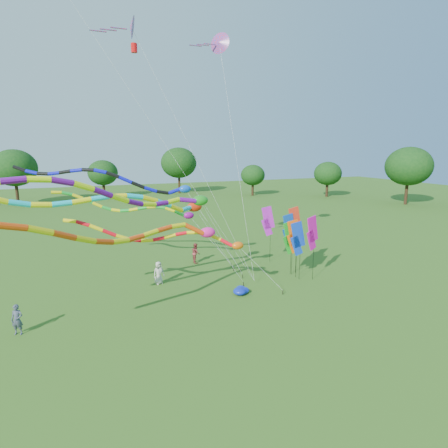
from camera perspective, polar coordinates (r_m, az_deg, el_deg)
name	(u,v)px	position (r m, az deg, el deg)	size (l,w,h in m)	color
ground	(247,314)	(22.02, 3.54, -13.52)	(160.00, 160.00, 0.00)	#295616
tree_ring	(236,230)	(16.65, 1.86, -0.95)	(117.42, 120.71, 9.66)	#382314
tube_kite_red	(176,238)	(22.84, -7.35, -2.05)	(12.50, 3.00, 5.94)	black
tube_kite_orange	(129,233)	(19.22, -14.21, -1.30)	(15.64, 6.96, 7.37)	black
tube_kite_purple	(125,196)	(20.30, -14.79, 4.18)	(16.35, 6.23, 8.80)	black
tube_kite_blue	(120,181)	(27.61, -15.53, 6.36)	(14.83, 5.67, 8.63)	black
tube_kite_cyan	(123,203)	(22.53, -15.20, 3.17)	(16.46, 5.43, 8.49)	black
tube_kite_green	(140,208)	(28.94, -12.69, 2.36)	(12.46, 4.00, 6.78)	black
delta_kite_high_a	(131,28)	(24.30, -13.93, 26.99)	(9.70, 1.93, 17.40)	black
delta_kite_high_c	(219,43)	(29.43, -0.74, 25.90)	(3.26, 5.64, 17.50)	black
banner_pole_blue_a	(298,239)	(26.90, 11.14, -2.20)	(1.16, 0.23, 4.29)	black
banner_pole_green	(290,238)	(27.85, 9.98, -2.07)	(1.16, 0.12, 4.11)	black
banner_pole_red	(295,223)	(28.01, 10.70, 0.10)	(1.16, 0.09, 5.13)	black
banner_pole_magenta_b	(312,233)	(26.87, 13.30, -1.37)	(1.15, 0.34, 4.72)	black
banner_pole_violet	(268,221)	(30.77, 6.69, 0.42)	(1.13, 0.43, 4.69)	black
banner_pole_orange	(294,237)	(27.27, 10.61, -1.89)	(1.16, 0.29, 4.33)	black
banner_pole_blue_b	(289,230)	(27.80, 9.87, -0.95)	(1.16, 0.09, 4.65)	black
blue_nylon_heap	(240,290)	(24.78, 2.43, -10.05)	(1.18, 1.23, 0.48)	#0D23AF
person_a	(159,273)	(26.55, -9.92, -7.34)	(0.79, 0.51, 1.61)	beige
person_b	(17,320)	(22.13, -28.99, -12.64)	(0.58, 0.38, 1.59)	#3C4355
person_c	(196,253)	(30.93, -4.33, -4.43)	(0.80, 0.62, 1.65)	#913534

